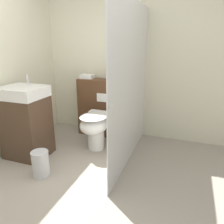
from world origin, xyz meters
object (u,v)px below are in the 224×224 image
at_px(toilet, 95,127).
at_px(sink_vanity, 26,122).
at_px(hair_drier, 114,74).
at_px(waste_bin, 41,164).

distance_m(toilet, sink_vanity, 0.97).
distance_m(toilet, hair_drier, 0.94).
relative_size(toilet, waste_bin, 1.75).
xyz_separation_m(toilet, hair_drier, (0.10, 0.59, 0.72)).
bearing_deg(toilet, hair_drier, 80.31).
bearing_deg(hair_drier, sink_vanity, -130.52).
distance_m(sink_vanity, hair_drier, 1.53).
bearing_deg(hair_drier, toilet, -99.69).
bearing_deg(waste_bin, toilet, 69.14).
height_order(toilet, sink_vanity, sink_vanity).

